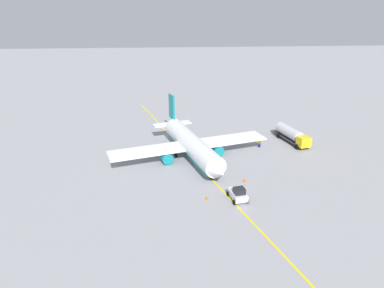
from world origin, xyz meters
name	(u,v)px	position (x,y,z in m)	size (l,w,h in m)	color
ground_plane	(192,158)	(0.00, 0.00, 0.00)	(400.00, 400.00, 0.00)	#939399
airplane	(191,145)	(-0.46, -0.13, 2.68)	(28.55, 31.43, 9.73)	white
fuel_tanker	(292,135)	(-6.86, 22.11, 1.73)	(11.10, 4.96, 3.15)	#2D2D33
pushback_tug	(238,194)	(15.94, 5.60, 1.01)	(3.89, 2.85, 2.20)	silver
refueling_worker	(259,143)	(-4.63, 14.48, 0.82)	(0.58, 0.63, 1.71)	navy
safety_cone_nose	(245,180)	(10.30, 8.02, 0.33)	(0.59, 0.59, 0.65)	#F2590F
safety_cone_wingtip	(207,197)	(15.36, 0.95, 0.29)	(0.52, 0.52, 0.58)	#F2590F
taxi_line_marking	(192,158)	(0.00, 0.00, 0.01)	(84.69, 0.30, 0.01)	yellow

